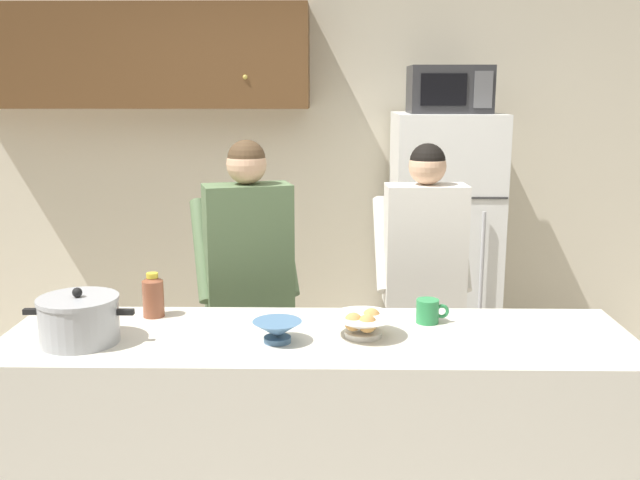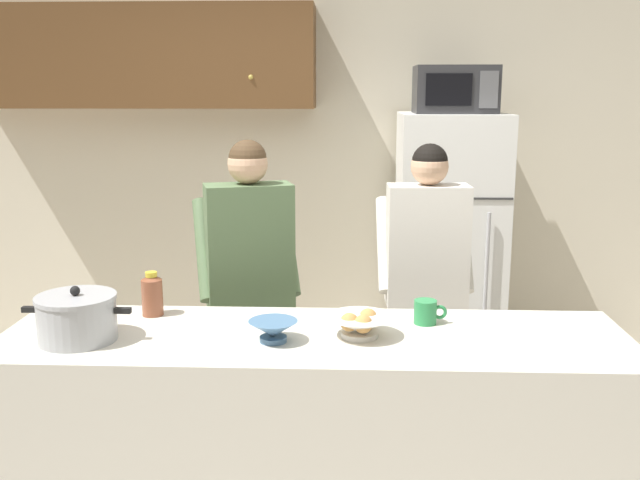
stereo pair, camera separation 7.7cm
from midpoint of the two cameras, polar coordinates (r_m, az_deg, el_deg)
The scene contains 11 objects.
back_wall_unit at distance 4.86m, azimuth -1.61°, elevation 7.43°, with size 6.00×0.48×2.60m.
kitchen_island at distance 2.92m, azimuth 0.33°, elevation -16.06°, with size 2.38×0.68×0.92m, color silver.
refrigerator at distance 4.59m, azimuth 10.64°, elevation -0.71°, with size 0.64×0.68×1.69m.
microwave at distance 4.46m, azimuth 11.17°, elevation 11.66°, with size 0.48×0.37×0.28m.
person_near_pot at distance 3.45m, azimuth -4.98°, elevation -2.15°, with size 0.57×0.51×1.60m.
person_by_sink at distance 3.64m, azimuth 9.05°, elevation -1.87°, with size 0.49×0.42×1.57m.
cooking_pot at distance 2.79m, azimuth -18.00°, elevation -5.90°, with size 0.40×0.29×0.21m.
coffee_mug at distance 2.88m, azimuth 9.19°, elevation -5.67°, with size 0.13×0.09×0.10m.
bread_bowl at distance 2.70m, azimuth 4.00°, elevation -6.69°, with size 0.26×0.26×0.10m.
empty_bowl at distance 2.65m, azimuth -2.91°, elevation -7.13°, with size 0.18×0.18×0.08m.
bottle_near_edge at distance 3.01m, azimuth -12.48°, elevation -4.22°, with size 0.09×0.09×0.18m.
Camera 2 is at (0.13, -2.58, 1.84)m, focal length 40.26 mm.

